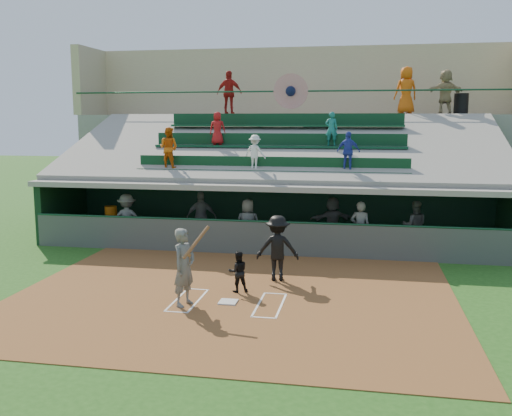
% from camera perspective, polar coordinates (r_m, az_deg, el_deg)
% --- Properties ---
extents(ground, '(100.00, 100.00, 0.00)m').
position_cam_1_polar(ground, '(14.02, -2.80, -9.49)').
color(ground, '#204F16').
rests_on(ground, ground).
extents(dirt_slab, '(11.00, 9.00, 0.02)m').
position_cam_1_polar(dirt_slab, '(14.48, -2.34, -8.84)').
color(dirt_slab, brown).
rests_on(dirt_slab, ground).
extents(home_plate, '(0.43, 0.43, 0.03)m').
position_cam_1_polar(home_plate, '(14.01, -2.80, -9.35)').
color(home_plate, silver).
rests_on(home_plate, dirt_slab).
extents(batters_box_chalk, '(2.65, 1.85, 0.01)m').
position_cam_1_polar(batters_box_chalk, '(14.01, -2.80, -9.40)').
color(batters_box_chalk, white).
rests_on(batters_box_chalk, dirt_slab).
extents(dugout_floor, '(16.00, 3.50, 0.04)m').
position_cam_1_polar(dugout_floor, '(20.41, 1.55, -3.55)').
color(dugout_floor, gray).
rests_on(dugout_floor, ground).
extents(concourse_slab, '(20.00, 3.00, 4.60)m').
position_cam_1_polar(concourse_slab, '(26.70, 3.83, 4.34)').
color(concourse_slab, gray).
rests_on(concourse_slab, ground).
extents(grandstand, '(20.40, 10.40, 7.80)m').
position_cam_1_polar(grandstand, '(23.75, 2.97, 3.68)').
color(grandstand, '#4C514C').
rests_on(grandstand, ground).
extents(batter_at_plate, '(0.95, 0.82, 1.95)m').
position_cam_1_polar(batter_at_plate, '(13.65, -7.19, -5.86)').
color(batter_at_plate, '#535550').
rests_on(batter_at_plate, dirt_slab).
extents(catcher, '(0.63, 0.57, 1.06)m').
position_cam_1_polar(catcher, '(14.69, -1.82, -6.38)').
color(catcher, black).
rests_on(catcher, dirt_slab).
extents(home_umpire, '(1.24, 0.80, 1.80)m').
position_cam_1_polar(home_umpire, '(15.66, 2.17, -4.02)').
color(home_umpire, black).
rests_on(home_umpire, dirt_slab).
extents(dugout_bench, '(15.00, 1.48, 0.45)m').
position_cam_1_polar(dugout_bench, '(21.64, 1.96, -2.17)').
color(dugout_bench, olive).
rests_on(dugout_bench, dugout_floor).
extents(white_table, '(0.89, 0.68, 0.76)m').
position_cam_1_polar(white_table, '(21.85, -14.27, -1.92)').
color(white_table, silver).
rests_on(white_table, dugout_floor).
extents(water_cooler, '(0.44, 0.44, 0.44)m').
position_cam_1_polar(water_cooler, '(21.70, -14.31, -0.39)').
color(water_cooler, orange).
rests_on(water_cooler, white_table).
extents(dugout_player_a, '(1.28, 0.95, 1.77)m').
position_cam_1_polar(dugout_player_a, '(20.60, -12.77, -1.09)').
color(dugout_player_a, '#585B56').
rests_on(dugout_player_a, dugout_floor).
extents(dugout_player_b, '(1.13, 0.63, 1.82)m').
position_cam_1_polar(dugout_player_b, '(20.41, -5.47, -0.93)').
color(dugout_player_b, '#565853').
rests_on(dugout_player_b, dugout_floor).
extents(dugout_player_c, '(0.89, 0.64, 1.71)m').
position_cam_1_polar(dugout_player_c, '(19.28, -0.81, -1.62)').
color(dugout_player_c, '#535550').
rests_on(dugout_player_c, dugout_floor).
extents(dugout_player_d, '(1.61, 1.05, 1.66)m').
position_cam_1_polar(dugout_player_d, '(20.36, 7.64, -1.22)').
color(dugout_player_d, '#595B56').
rests_on(dugout_player_d, dugout_floor).
extents(dugout_player_e, '(0.68, 0.49, 1.76)m').
position_cam_1_polar(dugout_player_e, '(18.76, 10.37, -1.99)').
color(dugout_player_e, '#5A5D57').
rests_on(dugout_player_e, dugout_floor).
extents(dugout_player_f, '(0.82, 0.64, 1.68)m').
position_cam_1_polar(dugout_player_f, '(19.86, 15.57, -1.70)').
color(dugout_player_f, '#555753').
rests_on(dugout_player_f, dugout_floor).
extents(trash_bin, '(0.61, 0.61, 0.91)m').
position_cam_1_polar(trash_bin, '(26.57, 19.82, 9.76)').
color(trash_bin, black).
rests_on(trash_bin, concourse_slab).
extents(concourse_staff_a, '(1.16, 0.52, 1.96)m').
position_cam_1_polar(concourse_staff_a, '(26.20, -2.68, 11.44)').
color(concourse_staff_a, '#A81813').
rests_on(concourse_staff_a, concourse_slab).
extents(concourse_staff_b, '(1.14, 0.93, 2.02)m').
position_cam_1_polar(concourse_staff_b, '(25.59, 14.77, 11.29)').
color(concourse_staff_b, '#CF540C').
rests_on(concourse_staff_b, concourse_slab).
extents(concourse_staff_c, '(1.83, 1.09, 1.88)m').
position_cam_1_polar(concourse_staff_c, '(25.85, 18.40, 10.95)').
color(concourse_staff_c, tan).
rests_on(concourse_staff_c, concourse_slab).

